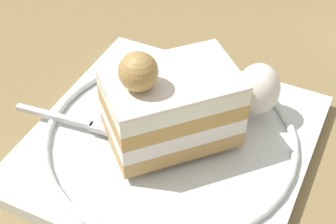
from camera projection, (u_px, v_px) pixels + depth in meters
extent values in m
plane|color=olive|center=(155.00, 144.00, 0.48)|extent=(2.40, 2.40, 0.00)
cube|color=white|center=(168.00, 147.00, 0.47)|extent=(0.25, 0.25, 0.01)
torus|color=white|center=(168.00, 139.00, 0.46)|extent=(0.24, 0.24, 0.01)
cube|color=tan|center=(169.00, 130.00, 0.46)|extent=(0.13, 0.13, 0.02)
cube|color=white|center=(169.00, 117.00, 0.45)|extent=(0.13, 0.13, 0.02)
cube|color=tan|center=(169.00, 104.00, 0.43)|extent=(0.13, 0.13, 0.02)
cube|color=white|center=(169.00, 90.00, 0.42)|extent=(0.13, 0.13, 0.02)
cube|color=white|center=(169.00, 81.00, 0.42)|extent=(0.13, 0.13, 0.00)
sphere|color=tan|center=(137.00, 71.00, 0.40)|extent=(0.03, 0.03, 0.03)
ellipsoid|color=white|center=(258.00, 89.00, 0.47)|extent=(0.04, 0.04, 0.05)
cube|color=silver|center=(54.00, 116.00, 0.48)|extent=(0.08, 0.02, 0.00)
cube|color=silver|center=(98.00, 127.00, 0.47)|extent=(0.02, 0.01, 0.00)
cube|color=silver|center=(117.00, 136.00, 0.46)|extent=(0.02, 0.01, 0.00)
cube|color=silver|center=(118.00, 134.00, 0.46)|extent=(0.02, 0.01, 0.00)
cube|color=silver|center=(120.00, 131.00, 0.46)|extent=(0.02, 0.01, 0.00)
cube|color=silver|center=(121.00, 129.00, 0.47)|extent=(0.02, 0.01, 0.00)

